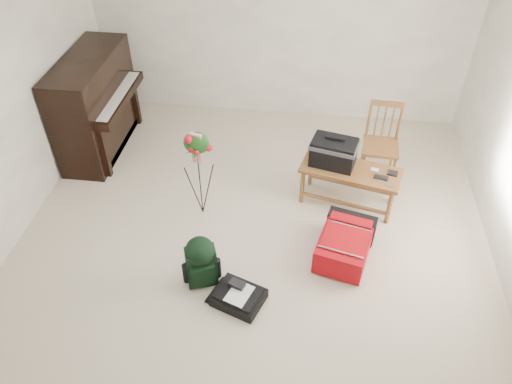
# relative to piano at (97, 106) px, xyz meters

# --- Properties ---
(floor) EXTENTS (5.00, 5.50, 0.01)m
(floor) POSITION_rel_piano_xyz_m (2.19, -1.60, -0.60)
(floor) COLOR beige
(floor) RESTS_ON ground
(ceiling) EXTENTS (5.00, 5.50, 0.01)m
(ceiling) POSITION_rel_piano_xyz_m (2.19, -1.60, 1.90)
(ceiling) COLOR white
(ceiling) RESTS_ON wall_back
(wall_back) EXTENTS (5.00, 0.04, 2.50)m
(wall_back) POSITION_rel_piano_xyz_m (2.19, 1.15, 0.65)
(wall_back) COLOR white
(wall_back) RESTS_ON floor
(piano) EXTENTS (0.71, 1.50, 1.25)m
(piano) POSITION_rel_piano_xyz_m (0.00, 0.00, 0.00)
(piano) COLOR black
(piano) RESTS_ON floor
(bench) EXTENTS (1.16, 0.67, 0.84)m
(bench) POSITION_rel_piano_xyz_m (3.03, -0.71, -0.01)
(bench) COLOR brown
(bench) RESTS_ON floor
(dining_chair) EXTENTS (0.44, 0.44, 0.95)m
(dining_chair) POSITION_rel_piano_xyz_m (3.54, -0.16, -0.14)
(dining_chair) COLOR brown
(dining_chair) RESTS_ON floor
(red_suitcase) EXTENTS (0.65, 0.83, 0.31)m
(red_suitcase) POSITION_rel_piano_xyz_m (3.15, -1.52, -0.43)
(red_suitcase) COLOR #B2071A
(red_suitcase) RESTS_ON floor
(black_duffel) EXTENTS (0.55, 0.49, 0.19)m
(black_duffel) POSITION_rel_piano_xyz_m (2.16, -2.28, -0.53)
(black_duffel) COLOR black
(black_duffel) RESTS_ON floor
(green_backpack) EXTENTS (0.33, 0.31, 0.57)m
(green_backpack) POSITION_rel_piano_xyz_m (1.77, -2.09, -0.28)
(green_backpack) COLOR black
(green_backpack) RESTS_ON floor
(flower_stand) EXTENTS (0.42, 0.42, 1.11)m
(flower_stand) POSITION_rel_piano_xyz_m (1.56, -1.11, -0.06)
(flower_stand) COLOR black
(flower_stand) RESTS_ON floor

